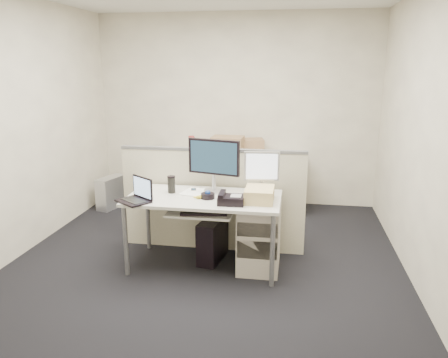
% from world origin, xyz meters
% --- Properties ---
extents(floor, '(4.00, 4.50, 0.01)m').
position_xyz_m(floor, '(0.00, 0.00, -0.01)').
color(floor, black).
rests_on(floor, ground).
extents(wall_back, '(4.00, 0.02, 2.70)m').
position_xyz_m(wall_back, '(0.00, 2.25, 1.35)').
color(wall_back, '#ECE3C7').
rests_on(wall_back, ground).
extents(wall_front, '(4.00, 0.02, 2.70)m').
position_xyz_m(wall_front, '(0.00, -2.25, 1.35)').
color(wall_front, '#ECE3C7').
rests_on(wall_front, ground).
extents(wall_left, '(0.02, 4.50, 2.70)m').
position_xyz_m(wall_left, '(-2.00, 0.00, 1.35)').
color(wall_left, '#ECE3C7').
rests_on(wall_left, ground).
extents(wall_right, '(0.02, 4.50, 2.70)m').
position_xyz_m(wall_right, '(2.00, 0.00, 1.35)').
color(wall_right, '#ECE3C7').
rests_on(wall_right, ground).
extents(desk, '(1.50, 0.75, 0.73)m').
position_xyz_m(desk, '(0.00, 0.00, 0.66)').
color(desk, beige).
rests_on(desk, floor).
extents(keyboard_tray, '(0.62, 0.32, 0.02)m').
position_xyz_m(keyboard_tray, '(0.00, -0.18, 0.62)').
color(keyboard_tray, beige).
rests_on(keyboard_tray, desk).
extents(drawer_pedestal, '(0.40, 0.55, 0.65)m').
position_xyz_m(drawer_pedestal, '(0.55, 0.05, 0.33)').
color(drawer_pedestal, beige).
rests_on(drawer_pedestal, floor).
extents(cubicle_partition, '(2.00, 0.06, 1.10)m').
position_xyz_m(cubicle_partition, '(0.00, 0.45, 0.55)').
color(cubicle_partition, '#B5AD8F').
rests_on(cubicle_partition, floor).
extents(back_counter, '(2.00, 0.60, 0.72)m').
position_xyz_m(back_counter, '(0.00, 1.93, 0.36)').
color(back_counter, beige).
rests_on(back_counter, floor).
extents(monitor_main, '(0.58, 0.33, 0.54)m').
position_xyz_m(monitor_main, '(0.07, 0.18, 1.00)').
color(monitor_main, black).
rests_on(monitor_main, desk).
extents(monitor_small, '(0.37, 0.21, 0.43)m').
position_xyz_m(monitor_small, '(0.55, 0.18, 0.94)').
color(monitor_small, '#B7B7BC').
rests_on(monitor_small, desk).
extents(laptop, '(0.38, 0.36, 0.23)m').
position_xyz_m(laptop, '(-0.62, -0.28, 0.84)').
color(laptop, black).
rests_on(laptop, desk).
extents(trackball, '(0.13, 0.13, 0.05)m').
position_xyz_m(trackball, '(0.05, -0.05, 0.76)').
color(trackball, black).
rests_on(trackball, desk).
extents(desk_phone, '(0.25, 0.20, 0.08)m').
position_xyz_m(desk_phone, '(0.30, -0.18, 0.77)').
color(desk_phone, black).
rests_on(desk_phone, desk).
extents(paper_stack, '(0.28, 0.32, 0.01)m').
position_xyz_m(paper_stack, '(-0.12, 0.12, 0.74)').
color(paper_stack, white).
rests_on(paper_stack, desk).
extents(sticky_pad, '(0.09, 0.09, 0.01)m').
position_xyz_m(sticky_pad, '(-0.05, -0.02, 0.74)').
color(sticky_pad, '#F5D44E').
rests_on(sticky_pad, desk).
extents(travel_mug, '(0.08, 0.08, 0.16)m').
position_xyz_m(travel_mug, '(-0.35, 0.08, 0.81)').
color(travel_mug, black).
rests_on(travel_mug, desk).
extents(banana, '(0.16, 0.11, 0.04)m').
position_xyz_m(banana, '(0.00, -0.06, 0.75)').
color(banana, gold).
rests_on(banana, desk).
extents(cellphone, '(0.07, 0.10, 0.01)m').
position_xyz_m(cellphone, '(-0.15, 0.20, 0.74)').
color(cellphone, black).
rests_on(cellphone, desk).
extents(manila_folders, '(0.27, 0.34, 0.13)m').
position_xyz_m(manila_folders, '(0.55, -0.05, 0.79)').
color(manila_folders, '#E0BC77').
rests_on(manila_folders, desk).
extents(keyboard, '(0.45, 0.22, 0.02)m').
position_xyz_m(keyboard, '(0.04, -0.22, 0.64)').
color(keyboard, black).
rests_on(keyboard, keyboard_tray).
extents(pc_tower_desk, '(0.26, 0.50, 0.44)m').
position_xyz_m(pc_tower_desk, '(0.06, 0.15, 0.22)').
color(pc_tower_desk, black).
rests_on(pc_tower_desk, floor).
extents(pc_tower_spare_dark, '(0.24, 0.47, 0.42)m').
position_xyz_m(pc_tower_spare_dark, '(-1.05, 2.03, 0.21)').
color(pc_tower_spare_dark, black).
rests_on(pc_tower_spare_dark, floor).
extents(pc_tower_spare_silver, '(0.31, 0.51, 0.44)m').
position_xyz_m(pc_tower_spare_silver, '(-1.70, 1.63, 0.22)').
color(pc_tower_spare_silver, '#B7B7BC').
rests_on(pc_tower_spare_silver, floor).
extents(cardboard_box_left, '(0.44, 0.34, 0.32)m').
position_xyz_m(cardboard_box_left, '(-0.05, 1.81, 0.88)').
color(cardboard_box_left, olive).
rests_on(cardboard_box_left, back_counter).
extents(cardboard_box_right, '(0.40, 0.34, 0.25)m').
position_xyz_m(cardboard_box_right, '(0.24, 2.05, 0.85)').
color(cardboard_box_right, olive).
rests_on(cardboard_box_right, back_counter).
extents(red_binder, '(0.18, 0.32, 0.29)m').
position_xyz_m(red_binder, '(-0.55, 1.83, 0.87)').
color(red_binder, maroon).
rests_on(red_binder, back_counter).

